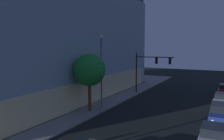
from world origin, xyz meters
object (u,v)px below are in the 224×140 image
Objects in this scene: traffic_light_far_corner at (150,65)px; modern_building at (38,36)px; sidewalk_tree at (89,70)px; car_silver at (214,138)px; car_white at (223,100)px; street_lamp_sidewalk at (101,63)px; car_blue at (220,112)px.

modern_building is at bearing 116.38° from traffic_light_far_corner.
car_silver is (-3.90, -12.60, -3.73)m from sidewalk_tree.
car_white is (9.12, -12.61, -3.76)m from sidewalk_tree.
street_lamp_sidewalk is 1.32× the size of sidewalk_tree.
modern_building is 26.95m from car_silver.
sidewalk_tree is at bearing 72.80° from car_silver.
car_silver is (-8.68, -24.33, -7.68)m from modern_building.
modern_building is 16.77m from traffic_light_far_corner.
car_silver is at bearing -113.81° from street_lamp_sidewalk.
car_silver is (-15.89, -9.79, -3.47)m from traffic_light_far_corner.
traffic_light_far_corner is 0.72× the size of street_lamp_sidewalk.
traffic_light_far_corner is at bearing -11.32° from street_lamp_sidewalk.
car_white is at bearing 0.00° from car_blue.
car_blue reaches higher than car_white.
street_lamp_sidewalk is 1.73× the size of car_blue.
modern_building is at bearing 70.37° from car_silver.
sidewalk_tree is at bearing 166.82° from traffic_light_far_corner.
sidewalk_tree is at bearing 153.46° from street_lamp_sidewalk.
modern_building reaches higher than sidewalk_tree.
sidewalk_tree is at bearing 125.88° from car_white.
car_silver is (-5.26, -11.92, -4.43)m from street_lamp_sidewalk.
street_lamp_sidewalk is 1.67m from sidewalk_tree.
modern_building is 7.31× the size of car_blue.
modern_building is 13.28m from street_lamp_sidewalk.
street_lamp_sidewalk is (-3.42, -12.41, -3.26)m from modern_building.
car_blue is at bearing -180.00° from car_white.
car_silver is 0.96× the size of car_white.
traffic_light_far_corner is at bearing 31.64° from car_silver.
car_white is at bearing -56.95° from street_lamp_sidewalk.
modern_building is at bearing 86.21° from car_blue.
car_blue is at bearing -75.91° from sidewalk_tree.
car_silver is 13.02m from car_white.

